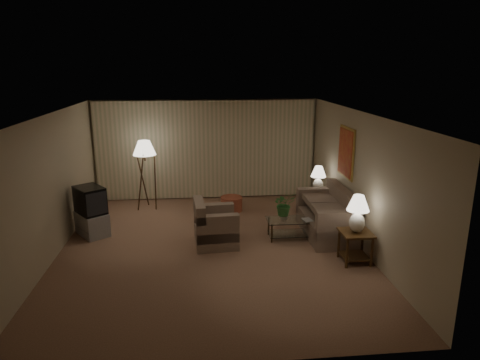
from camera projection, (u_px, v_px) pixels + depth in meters
name	position (u px, v px, depth m)	size (l,w,h in m)	color
ground	(212.00, 248.00, 8.65)	(7.00, 7.00, 0.00)	#A5745B
room_shell	(209.00, 149.00, 9.64)	(6.04, 7.02, 2.72)	#BDB091
sofa	(326.00, 217.00, 9.23)	(1.83, 0.92, 0.81)	gray
armchair	(216.00, 227.00, 8.74)	(1.00, 0.96, 0.75)	gray
side_table_near	(355.00, 241.00, 7.94)	(0.56, 0.56, 0.60)	#331F0E
side_table_far	(317.00, 199.00, 10.44)	(0.51, 0.43, 0.60)	#331F0E
table_lamp_near	(358.00, 210.00, 7.78)	(0.41, 0.41, 0.71)	white
table_lamp_far	(318.00, 177.00, 10.29)	(0.37, 0.37, 0.64)	white
coffee_table	(291.00, 226.00, 9.09)	(1.01, 0.55, 0.41)	silver
tv_cabinet	(92.00, 224.00, 9.27)	(0.84, 0.91, 0.50)	#A0A0A3
crt_tv	(90.00, 200.00, 9.13)	(0.79, 0.83, 0.58)	black
floor_lamp	(146.00, 173.00, 10.80)	(0.57, 0.57, 1.77)	#331F0E
ottoman	(231.00, 204.00, 10.81)	(0.54, 0.54, 0.36)	#B1523C
vase	(284.00, 216.00, 9.01)	(0.16, 0.16, 0.16)	white
flowers	(284.00, 201.00, 8.93)	(0.45, 0.39, 0.50)	#397F38
book	(303.00, 220.00, 8.98)	(0.18, 0.25, 0.02)	olive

